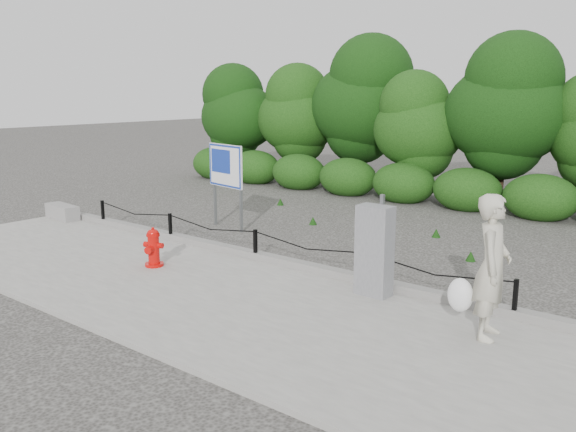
% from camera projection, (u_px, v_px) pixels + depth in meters
% --- Properties ---
extents(ground, '(90.00, 90.00, 0.00)m').
position_uv_depth(ground, '(256.00, 263.00, 11.88)').
color(ground, '#2D2B28').
rests_on(ground, ground).
extents(sidewalk, '(14.00, 4.00, 0.08)m').
position_uv_depth(sidewalk, '(177.00, 287.00, 10.35)').
color(sidewalk, gray).
rests_on(sidewalk, ground).
extents(curb, '(14.00, 0.22, 0.14)m').
position_uv_depth(curb, '(257.00, 256.00, 11.89)').
color(curb, slate).
rests_on(curb, sidewalk).
extents(chain_barrier, '(10.06, 0.06, 0.60)m').
position_uv_depth(chain_barrier, '(255.00, 241.00, 11.78)').
color(chain_barrier, black).
rests_on(chain_barrier, sidewalk).
extents(treeline, '(20.12, 4.00, 5.01)m').
position_uv_depth(treeline, '(455.00, 111.00, 18.15)').
color(treeline, black).
rests_on(treeline, ground).
extents(fire_hydrant, '(0.45, 0.45, 0.74)m').
position_uv_depth(fire_hydrant, '(153.00, 248.00, 11.35)').
color(fire_hydrant, red).
rests_on(fire_hydrant, sidewalk).
extents(pedestrian, '(0.83, 0.79, 1.94)m').
position_uv_depth(pedestrian, '(490.00, 269.00, 7.99)').
color(pedestrian, '#BDB7A2').
rests_on(pedestrian, sidewalk).
extents(concrete_block, '(1.16, 0.50, 0.36)m').
position_uv_depth(concrete_block, '(62.00, 212.00, 15.56)').
color(concrete_block, gray).
rests_on(concrete_block, sidewalk).
extents(utility_cabinet, '(0.56, 0.40, 1.62)m').
position_uv_depth(utility_cabinet, '(375.00, 251.00, 9.69)').
color(utility_cabinet, gray).
rests_on(utility_cabinet, sidewalk).
extents(advertising_sign, '(1.27, 0.31, 2.05)m').
position_uv_depth(advertising_sign, '(226.00, 170.00, 14.57)').
color(advertising_sign, slate).
rests_on(advertising_sign, ground).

